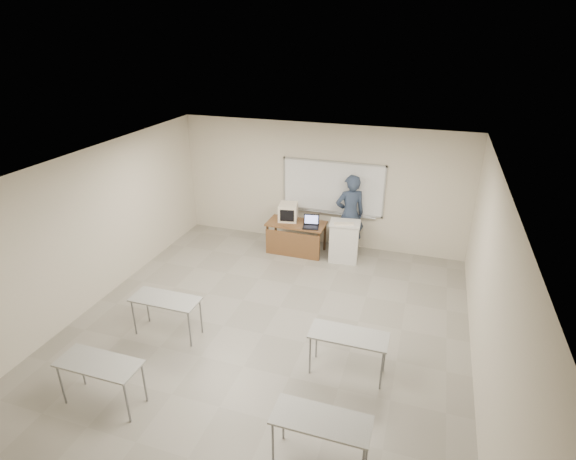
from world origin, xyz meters
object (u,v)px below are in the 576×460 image
(podium, at_px, (344,241))
(instructor_desk, at_px, (295,233))
(crt_monitor, at_px, (288,212))
(keyboard, at_px, (344,224))
(whiteboard, at_px, (333,188))
(laptop, at_px, (311,225))
(mouse, at_px, (309,224))
(presenter, at_px, (350,214))

(podium, bearing_deg, instructor_desk, 174.28)
(crt_monitor, bearing_deg, keyboard, -24.30)
(instructor_desk, bearing_deg, crt_monitor, 137.08)
(whiteboard, bearing_deg, instructor_desk, -131.94)
(podium, relative_size, crt_monitor, 1.97)
(instructor_desk, distance_m, laptop, 0.48)
(podium, relative_size, mouse, 10.85)
(mouse, bearing_deg, keyboard, -12.32)
(crt_monitor, xyz_separation_m, mouse, (0.58, -0.16, -0.18))
(laptop, height_order, presenter, presenter)
(laptop, height_order, keyboard, laptop)
(keyboard, xyz_separation_m, presenter, (0.02, 0.58, 0.00))
(crt_monitor, height_order, mouse, crt_monitor)
(instructor_desk, bearing_deg, whiteboard, 48.53)
(presenter, bearing_deg, podium, 59.63)
(laptop, relative_size, presenter, 0.19)
(whiteboard, height_order, instructor_desk, whiteboard)
(instructor_desk, height_order, podium, podium)
(whiteboard, distance_m, crt_monitor, 1.22)
(whiteboard, bearing_deg, mouse, -118.06)
(podium, xyz_separation_m, crt_monitor, (-1.43, 0.23, 0.47))
(laptop, relative_size, keyboard, 0.82)
(podium, relative_size, laptop, 2.65)
(whiteboard, relative_size, instructor_desk, 1.79)
(podium, xyz_separation_m, keyboard, (-0.00, -0.12, 0.49))
(crt_monitor, bearing_deg, presenter, -1.50)
(keyboard, bearing_deg, whiteboard, 100.04)
(laptop, bearing_deg, podium, -8.42)
(podium, xyz_separation_m, laptop, (-0.78, -0.02, 0.33))
(whiteboard, relative_size, podium, 2.58)
(laptop, bearing_deg, instructor_desk, 168.45)
(presenter, bearing_deg, keyboard, 59.75)
(keyboard, bearing_deg, instructor_desk, 156.33)
(whiteboard, bearing_deg, crt_monitor, -150.27)
(whiteboard, relative_size, laptop, 6.83)
(podium, height_order, mouse, podium)
(instructor_desk, xyz_separation_m, laptop, (0.40, -0.01, 0.27))
(instructor_desk, height_order, laptop, laptop)
(podium, height_order, keyboard, keyboard)
(crt_monitor, relative_size, laptop, 1.35)
(mouse, xyz_separation_m, presenter, (0.87, 0.39, 0.21))
(instructor_desk, height_order, crt_monitor, crt_monitor)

